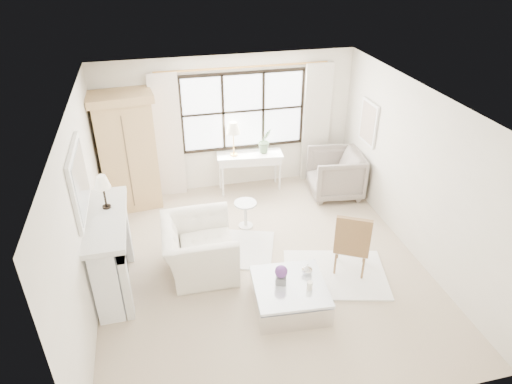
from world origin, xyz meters
TOP-DOWN VIEW (x-y plane):
  - floor at (0.00, 0.00)m, footprint 5.50×5.50m
  - ceiling at (0.00, 0.00)m, footprint 5.50×5.50m
  - wall_back at (0.00, 2.75)m, footprint 5.00×0.00m
  - wall_front at (0.00, -2.75)m, footprint 5.00×0.00m
  - wall_left at (-2.50, 0.00)m, footprint 0.00×5.50m
  - wall_right at (2.50, 0.00)m, footprint 0.00×5.50m
  - window_pane at (0.30, 2.73)m, footprint 2.40×0.02m
  - window_frame at (0.30, 2.72)m, footprint 2.50×0.04m
  - curtain_rod at (0.30, 2.67)m, footprint 3.30×0.04m
  - curtain_left at (-1.20, 2.65)m, footprint 0.55×0.10m
  - curtain_right at (1.80, 2.65)m, footprint 0.55×0.10m
  - fireplace at (-2.27, 0.00)m, footprint 0.58×1.66m
  - mirror_frame at (-2.47, 0.00)m, footprint 0.05×1.15m
  - mirror_glass at (-2.44, 0.00)m, footprint 0.02×1.00m
  - art_frame at (2.47, 1.70)m, footprint 0.04×0.62m
  - art_canvas at (2.45, 1.70)m, footprint 0.01×0.52m
  - mantel_lamp at (-2.22, 0.24)m, footprint 0.22×0.22m
  - armoire at (-1.96, 2.37)m, footprint 1.19×0.82m
  - console_table at (0.36, 2.45)m, footprint 1.34×0.59m
  - console_lamp at (0.04, 2.46)m, footprint 0.28×0.28m
  - orchid_plant at (0.67, 2.45)m, footprint 0.33×0.29m
  - side_table at (-0.02, 1.12)m, footprint 0.40×0.40m
  - rug_left at (-0.46, 0.54)m, footprint 1.77×1.50m
  - rug_right at (1.04, -0.51)m, footprint 1.80×1.52m
  - club_armchair at (-0.98, 0.14)m, footprint 1.12×1.27m
  - wingback_chair at (1.97, 1.86)m, footprint 1.13×1.10m
  - french_chair at (1.30, -0.45)m, footprint 0.65×0.66m
  - coffee_table at (0.15, -0.98)m, footprint 1.08×1.08m
  - planter_box at (0.04, -0.90)m, footprint 0.19×0.19m
  - planter_flowers at (0.04, -0.90)m, footprint 0.18×0.18m
  - pillar_candle at (0.39, -1.12)m, footprint 0.08×0.08m
  - coffee_vase at (0.46, -0.80)m, footprint 0.16×0.16m

SIDE VIEW (x-z plane):
  - floor at x=0.00m, z-range 0.00..0.00m
  - rug_left at x=-0.46m, z-range 0.00..0.03m
  - rug_right at x=1.04m, z-range 0.00..0.03m
  - coffee_table at x=0.15m, z-range -0.01..0.37m
  - french_chair at x=1.30m, z-range -0.23..0.85m
  - side_table at x=-0.02m, z-range 0.08..0.58m
  - console_table at x=0.36m, z-range 0.00..0.80m
  - club_armchair at x=-0.98m, z-range 0.00..0.81m
  - planter_box at x=0.04m, z-range 0.38..0.49m
  - pillar_candle at x=0.39m, z-range 0.38..0.50m
  - wingback_chair at x=1.97m, z-range 0.00..0.92m
  - coffee_vase at x=0.46m, z-range 0.38..0.54m
  - planter_flowers at x=0.04m, z-range 0.49..0.67m
  - fireplace at x=-2.27m, z-range 0.02..1.28m
  - orchid_plant at x=0.67m, z-range 0.80..1.31m
  - armoire at x=-1.96m, z-range 0.02..2.26m
  - curtain_left at x=-1.20m, z-range 0.00..2.47m
  - curtain_right at x=1.80m, z-range 0.00..2.47m
  - wall_left at x=-2.50m, z-range -1.40..4.10m
  - wall_right at x=2.50m, z-range -1.40..4.10m
  - wall_back at x=0.00m, z-range -1.15..3.85m
  - wall_front at x=0.00m, z-range -1.15..3.85m
  - console_lamp at x=0.04m, z-range 1.01..1.70m
  - art_frame at x=2.47m, z-range 1.14..1.96m
  - art_canvas at x=2.45m, z-range 1.19..1.91m
  - window_pane at x=0.30m, z-range 0.85..2.35m
  - window_frame at x=0.30m, z-range 0.85..2.35m
  - mantel_lamp at x=-2.22m, z-range 1.40..1.91m
  - mirror_frame at x=-2.47m, z-range 1.37..2.31m
  - mirror_glass at x=-2.44m, z-range 1.44..2.24m
  - curtain_rod at x=0.30m, z-range 2.45..2.49m
  - ceiling at x=0.00m, z-range 2.70..2.70m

